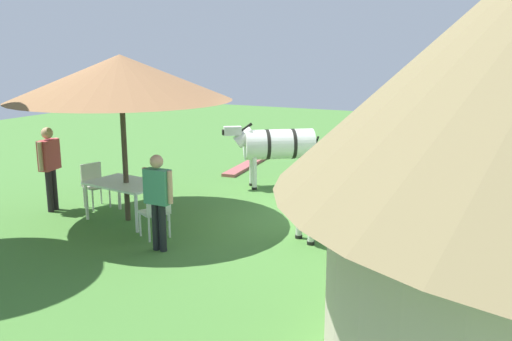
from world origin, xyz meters
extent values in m
plane|color=#447833|center=(0.00, 0.00, 0.00)|extent=(36.00, 36.00, 0.00)
cylinder|color=#423629|center=(3.47, 1.48, 1.14)|extent=(0.10, 0.10, 2.28)
cone|color=#946742|center=(3.47, 1.48, 2.69)|extent=(4.04, 4.04, 0.82)
cube|color=silver|center=(3.47, 1.48, 0.72)|extent=(1.56, 1.12, 0.04)
cylinder|color=silver|center=(2.86, 1.97, 0.35)|extent=(0.06, 0.06, 0.70)
cylinder|color=silver|center=(4.18, 1.80, 0.35)|extent=(0.06, 0.06, 0.70)
cylinder|color=silver|center=(2.75, 1.16, 0.35)|extent=(0.06, 0.06, 0.70)
cylinder|color=silver|center=(4.08, 0.98, 0.35)|extent=(0.06, 0.06, 0.70)
cube|color=white|center=(2.43, 2.03, 0.45)|extent=(0.58, 0.59, 0.04)
cube|color=white|center=(2.26, 2.12, 0.68)|extent=(0.24, 0.41, 0.45)
cylinder|color=white|center=(2.68, 2.11, 0.23)|extent=(0.04, 0.04, 0.45)
cylinder|color=white|center=(2.50, 1.78, 0.23)|extent=(0.04, 0.04, 0.45)
cylinder|color=white|center=(2.36, 2.28, 0.23)|extent=(0.04, 0.04, 0.45)
cylinder|color=white|center=(2.18, 1.95, 0.23)|extent=(0.04, 0.04, 0.45)
cube|color=silver|center=(4.58, 1.08, 0.45)|extent=(0.54, 0.56, 0.04)
cube|color=silver|center=(4.76, 1.02, 0.68)|extent=(0.19, 0.43, 0.45)
cylinder|color=silver|center=(4.34, 0.96, 0.23)|extent=(0.04, 0.04, 0.45)
cylinder|color=silver|center=(4.47, 1.32, 0.23)|extent=(0.04, 0.04, 0.45)
cylinder|color=silver|center=(4.68, 0.84, 0.23)|extent=(0.04, 0.04, 0.45)
cylinder|color=silver|center=(4.81, 1.20, 0.23)|extent=(0.04, 0.04, 0.45)
cylinder|color=black|center=(5.24, 1.58, 0.42)|extent=(0.12, 0.12, 0.85)
cylinder|color=black|center=(5.21, 1.72, 0.42)|extent=(0.12, 0.12, 0.85)
cube|color=#B83D41|center=(5.22, 1.65, 1.15)|extent=(0.29, 0.49, 0.60)
cylinder|color=tan|center=(5.27, 1.39, 1.17)|extent=(0.09, 0.09, 0.57)
cylinder|color=tan|center=(5.18, 1.90, 1.17)|extent=(0.09, 0.09, 0.57)
sphere|color=tan|center=(5.22, 1.65, 1.58)|extent=(0.23, 0.23, 0.23)
cylinder|color=black|center=(2.04, 2.53, 0.40)|extent=(0.12, 0.12, 0.79)
cylinder|color=black|center=(1.90, 2.53, 0.40)|extent=(0.12, 0.12, 0.79)
cube|color=#41896A|center=(1.97, 2.53, 1.07)|extent=(0.43, 0.21, 0.56)
cylinder|color=tan|center=(2.21, 2.52, 1.09)|extent=(0.08, 0.08, 0.53)
cylinder|color=tan|center=(1.73, 2.53, 1.09)|extent=(0.08, 0.08, 0.53)
sphere|color=tan|center=(1.97, 2.53, 1.48)|extent=(0.21, 0.21, 0.21)
cylinder|color=black|center=(-1.76, -2.94, 0.44)|extent=(0.13, 0.13, 0.88)
cylinder|color=black|center=(-1.63, -3.03, 0.44)|extent=(0.13, 0.13, 0.88)
cube|color=gold|center=(-1.69, -2.99, 1.19)|extent=(0.51, 0.45, 0.62)
cylinder|color=#D4AF8B|center=(-1.91, -2.83, 1.21)|extent=(0.09, 0.09, 0.59)
cylinder|color=#D4AF8B|center=(-1.48, -3.14, 1.21)|extent=(0.09, 0.09, 0.59)
sphere|color=#D4AF8B|center=(-1.69, -2.99, 1.64)|extent=(0.24, 0.24, 0.24)
cylinder|color=silver|center=(-2.57, -0.90, 0.97)|extent=(0.81, 1.54, 0.61)
cylinder|color=black|center=(-2.62, -1.18, 0.97)|extent=(0.62, 0.17, 0.62)
cylinder|color=black|center=(-2.53, -0.63, 0.97)|extent=(0.62, 0.17, 0.62)
cylinder|color=silver|center=(-2.47, -0.17, 1.15)|extent=(0.35, 0.56, 0.48)
cube|color=silver|center=(-2.43, 0.11, 1.31)|extent=(0.24, 0.42, 0.20)
cube|color=black|center=(-2.40, 0.28, 1.28)|extent=(0.14, 0.14, 0.12)
cube|color=black|center=(-2.47, -0.17, 1.35)|extent=(0.09, 0.37, 0.28)
cylinder|color=silver|center=(-2.66, -0.32, 0.37)|extent=(0.11, 0.11, 0.74)
cylinder|color=black|center=(-2.66, -0.32, 0.03)|extent=(0.13, 0.13, 0.06)
cylinder|color=silver|center=(-2.33, -0.37, 0.37)|extent=(0.11, 0.11, 0.74)
cylinder|color=black|center=(-2.33, -0.37, 0.03)|extent=(0.13, 0.13, 0.06)
cylinder|color=silver|center=(-2.82, -1.42, 0.37)|extent=(0.11, 0.11, 0.74)
cylinder|color=black|center=(-2.82, -1.42, 0.03)|extent=(0.13, 0.13, 0.06)
cylinder|color=silver|center=(-2.49, -1.47, 0.37)|extent=(0.11, 0.11, 0.74)
cylinder|color=black|center=(-2.49, -1.47, 0.03)|extent=(0.13, 0.13, 0.06)
cylinder|color=black|center=(-2.69, -1.67, 0.87)|extent=(0.08, 0.24, 0.53)
cylinder|color=silver|center=(1.93, -2.15, 1.02)|extent=(1.71, 1.50, 0.69)
cylinder|color=black|center=(1.67, -2.34, 1.02)|extent=(0.48, 0.62, 0.70)
cylinder|color=black|center=(2.16, -1.98, 1.02)|extent=(0.48, 0.62, 0.70)
cylinder|color=silver|center=(2.58, -1.68, 1.20)|extent=(0.62, 0.57, 0.51)
cube|color=silver|center=(2.81, -1.52, 1.36)|extent=(0.43, 0.38, 0.20)
cube|color=black|center=(2.95, -1.41, 1.33)|extent=(0.17, 0.17, 0.12)
cube|color=black|center=(2.58, -1.68, 1.40)|extent=(0.32, 0.25, 0.28)
cylinder|color=silver|center=(2.31, -1.64, 0.38)|extent=(0.11, 0.11, 0.76)
cylinder|color=black|center=(2.31, -1.64, 0.03)|extent=(0.13, 0.13, 0.06)
cylinder|color=silver|center=(2.54, -1.95, 0.38)|extent=(0.11, 0.11, 0.76)
cylinder|color=black|center=(2.54, -1.95, 0.03)|extent=(0.13, 0.13, 0.06)
cylinder|color=silver|center=(1.32, -2.36, 0.38)|extent=(0.11, 0.11, 0.76)
cylinder|color=black|center=(1.32, -2.36, 0.03)|extent=(0.13, 0.13, 0.06)
cylinder|color=silver|center=(1.54, -2.66, 0.38)|extent=(0.11, 0.11, 0.76)
cylinder|color=black|center=(1.54, -2.66, 0.03)|extent=(0.13, 0.13, 0.06)
cylinder|color=black|center=(1.23, -2.65, 0.92)|extent=(0.22, 0.18, 0.53)
cylinder|color=silver|center=(-0.35, 0.56, 0.95)|extent=(1.50, 1.77, 0.65)
cylinder|color=black|center=(-0.16, 0.84, 0.95)|extent=(0.60, 0.44, 0.67)
cylinder|color=black|center=(-0.53, 0.31, 0.95)|extent=(0.60, 0.44, 0.67)
cylinder|color=silver|center=(-0.83, -0.14, 1.13)|extent=(0.55, 0.61, 0.50)
cube|color=silver|center=(-0.99, -0.37, 1.29)|extent=(0.37, 0.43, 0.20)
cube|color=black|center=(-1.09, -0.52, 1.26)|extent=(0.17, 0.17, 0.12)
cube|color=black|center=(-0.83, -0.14, 1.33)|extent=(0.24, 0.32, 0.28)
cylinder|color=silver|center=(-0.57, -0.07, 0.35)|extent=(0.11, 0.11, 0.70)
cylinder|color=black|center=(-0.57, -0.07, 0.03)|extent=(0.13, 0.13, 0.06)
cylinder|color=silver|center=(-0.87, 0.13, 0.35)|extent=(0.11, 0.11, 0.70)
cylinder|color=black|center=(-0.87, 0.13, 0.03)|extent=(0.13, 0.13, 0.06)
cylinder|color=silver|center=(0.16, 0.99, 0.35)|extent=(0.11, 0.11, 0.70)
cylinder|color=black|center=(0.16, 0.99, 0.03)|extent=(0.13, 0.13, 0.06)
cylinder|color=silver|center=(-0.14, 1.19, 0.35)|extent=(0.11, 0.11, 0.70)
cylinder|color=black|center=(-0.14, 1.19, 0.03)|extent=(0.13, 0.13, 0.06)
cylinder|color=black|center=(0.15, 1.30, 0.85)|extent=(0.17, 0.22, 0.53)
cube|color=#A1514F|center=(3.60, -3.83, 0.04)|extent=(0.64, 2.82, 0.08)
camera|label=1|loc=(-3.17, 9.46, 3.25)|focal=38.76mm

